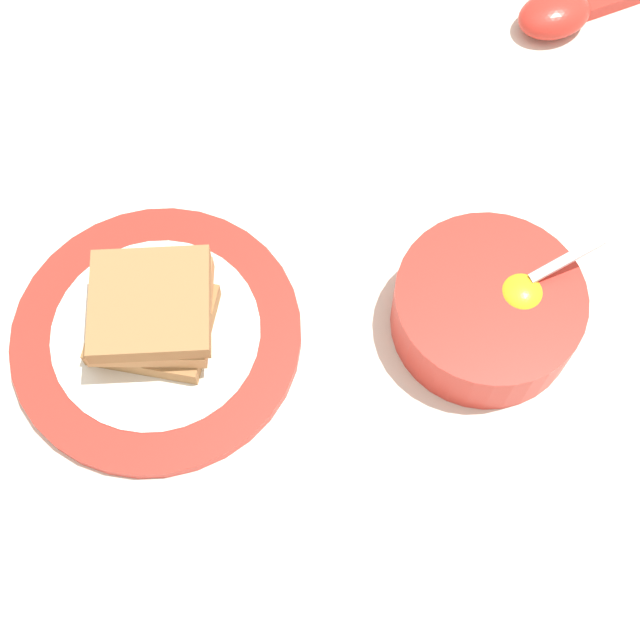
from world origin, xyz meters
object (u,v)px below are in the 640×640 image
toast_plate (157,335)px  toast_sandwich (151,313)px  egg_bowl (487,309)px  soup_spoon (569,11)px

toast_plate → toast_sandwich: (-0.00, 0.00, 0.03)m
egg_bowl → toast_plate: size_ratio=0.70×
egg_bowl → toast_plate: bearing=-106.6°
toast_sandwich → toast_plate: bearing=-27.7°
toast_plate → soup_spoon: 0.45m
toast_plate → toast_sandwich: toast_sandwich is taller
toast_plate → soup_spoon: (-0.17, 0.42, 0.01)m
egg_bowl → toast_sandwich: size_ratio=1.35×
toast_sandwich → soup_spoon: bearing=112.4°
soup_spoon → toast_sandwich: bearing=-67.6°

